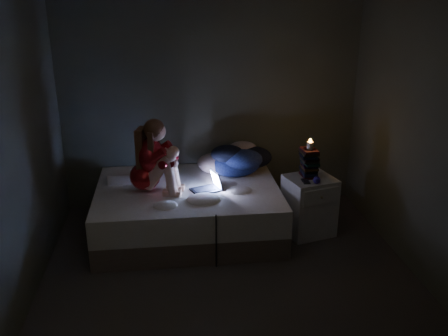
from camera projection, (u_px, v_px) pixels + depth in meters
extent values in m
cube|color=#443C36|center=(231.00, 285.00, 4.66)|extent=(3.60, 3.80, 0.02)
cube|color=#53584E|center=(211.00, 103.00, 5.97)|extent=(3.60, 0.02, 2.60)
cube|color=#53584E|center=(285.00, 280.00, 2.42)|extent=(3.60, 0.02, 2.60)
cube|color=#53584E|center=(11.00, 163.00, 3.99)|extent=(0.02, 3.80, 2.60)
cube|color=#53584E|center=(433.00, 146.00, 4.40)|extent=(0.02, 3.80, 2.60)
cube|color=white|center=(126.00, 175.00, 5.62)|extent=(0.40, 0.29, 0.12)
cube|color=silver|center=(309.00, 206.00, 5.51)|extent=(0.60, 0.56, 0.67)
cylinder|color=beige|center=(310.00, 145.00, 5.32)|extent=(0.07, 0.07, 0.08)
cube|color=black|center=(303.00, 181.00, 5.31)|extent=(0.10, 0.15, 0.01)
sphere|color=navy|center=(313.00, 180.00, 5.23)|extent=(0.08, 0.08, 0.08)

